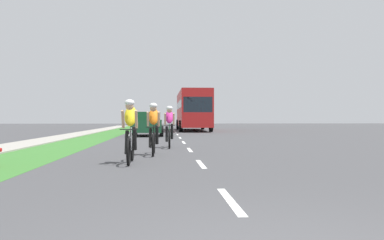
# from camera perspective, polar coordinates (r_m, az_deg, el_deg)

# --- Properties ---
(ground_plane) EXTENTS (120.00, 120.00, 0.00)m
(ground_plane) POSITION_cam_1_polar(r_m,az_deg,el_deg) (22.89, -1.77, -2.55)
(ground_plane) COLOR #424244
(grass_verge) EXTENTS (2.22, 70.00, 0.01)m
(grass_verge) POSITION_cam_1_polar(r_m,az_deg,el_deg) (23.22, -13.89, -2.51)
(grass_verge) COLOR #38722D
(grass_verge) RESTS_ON ground_plane
(sidewalk_concrete) EXTENTS (1.67, 70.00, 0.10)m
(sidewalk_concrete) POSITION_cam_1_polar(r_m,az_deg,el_deg) (23.63, -18.55, -2.46)
(sidewalk_concrete) COLOR #9E998E
(sidewalk_concrete) RESTS_ON ground_plane
(lane_markings_center) EXTENTS (0.12, 53.49, 0.01)m
(lane_markings_center) POSITION_cam_1_polar(r_m,az_deg,el_deg) (26.89, -2.11, -2.12)
(lane_markings_center) COLOR white
(lane_markings_center) RESTS_ON ground_plane
(cyclist_lead) EXTENTS (0.42, 1.72, 1.58)m
(cyclist_lead) POSITION_cam_1_polar(r_m,az_deg,el_deg) (9.91, -8.87, -1.54)
(cyclist_lead) COLOR black
(cyclist_lead) RESTS_ON ground_plane
(cyclist_trailing) EXTENTS (0.42, 1.72, 1.58)m
(cyclist_trailing) POSITION_cam_1_polar(r_m,az_deg,el_deg) (12.08, -5.56, -1.22)
(cyclist_trailing) COLOR black
(cyclist_trailing) RESTS_ON ground_plane
(cyclist_distant) EXTENTS (0.42, 1.72, 1.58)m
(cyclist_distant) POSITION_cam_1_polar(r_m,az_deg,el_deg) (15.00, -3.29, -0.93)
(cyclist_distant) COLOR black
(cyclist_distant) RESTS_ON ground_plane
(sedan_dark_green) EXTENTS (1.98, 4.30, 1.52)m
(sedan_dark_green) POSITION_cam_1_polar(r_m,az_deg,el_deg) (25.38, -6.38, -0.54)
(sedan_dark_green) COLOR #194C2D
(sedan_dark_green) RESTS_ON ground_plane
(bus_red) EXTENTS (2.78, 11.60, 3.48)m
(bus_red) POSITION_cam_1_polar(r_m,az_deg,el_deg) (36.21, 0.08, 1.62)
(bus_red) COLOR red
(bus_red) RESTS_ON ground_plane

